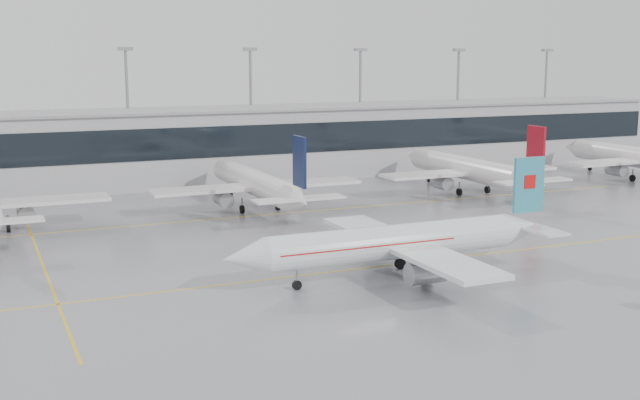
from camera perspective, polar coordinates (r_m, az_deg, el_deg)
name	(u,v)px	position (r m, az deg, el deg)	size (l,w,h in m)	color
ground	(368,268)	(81.42, 3.41, -4.84)	(320.00, 320.00, 0.00)	gray
taxi_line_main	(368,268)	(81.42, 3.41, -4.83)	(120.00, 0.25, 0.01)	gold
taxi_line_north	(266,215)	(108.28, -3.84, -1.06)	(120.00, 0.25, 0.01)	gold
taxi_line_cross	(42,264)	(87.70, -19.14, -4.30)	(0.25, 60.00, 0.01)	gold
terminal	(201,146)	(137.57, -8.43, 3.79)	(180.00, 15.00, 12.00)	#A4A4A8
terminal_glass	(214,142)	(130.18, -7.56, 4.12)	(180.00, 0.20, 5.00)	black
terminal_roof	(200,110)	(137.03, -8.50, 6.37)	(182.00, 16.00, 0.40)	gray
light_masts	(191,101)	(142.74, -9.15, 6.96)	(156.40, 1.00, 22.60)	gray
air_canada_jet	(403,242)	(77.69, 5.93, -2.99)	(35.14, 27.67, 10.94)	white
parked_jet_c	(257,184)	(111.05, -4.51, 1.16)	(29.64, 36.96, 11.72)	white
parked_jet_d	(470,170)	(126.80, 10.60, 2.14)	(29.64, 36.96, 11.72)	white
parked_jet_e	(640,158)	(149.25, 21.79, 2.78)	(29.64, 36.96, 11.72)	white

